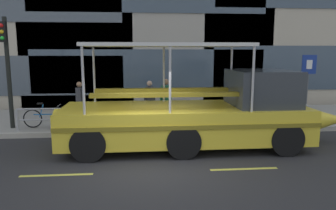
% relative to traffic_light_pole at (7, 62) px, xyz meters
% --- Properties ---
extents(ground_plane, '(120.00, 120.00, 0.00)m').
position_rel_traffic_light_pole_xyz_m(ground_plane, '(5.11, -3.88, -2.66)').
color(ground_plane, '#2B2B2D').
extents(sidewalk, '(32.00, 4.80, 0.18)m').
position_rel_traffic_light_pole_xyz_m(sidewalk, '(5.11, 1.72, -2.57)').
color(sidewalk, '#99968E').
rests_on(sidewalk, ground_plane).
extents(curb_edge, '(32.00, 0.18, 0.18)m').
position_rel_traffic_light_pole_xyz_m(curb_edge, '(5.11, -0.77, -2.57)').
color(curb_edge, '#B2ADA3').
rests_on(curb_edge, ground_plane).
extents(lane_centreline, '(25.80, 0.12, 0.01)m').
position_rel_traffic_light_pole_xyz_m(lane_centreline, '(5.11, -4.53, -2.66)').
color(lane_centreline, '#DBD64C').
rests_on(lane_centreline, ground_plane).
extents(curb_guardrail, '(11.04, 0.09, 0.83)m').
position_rel_traffic_light_pole_xyz_m(curb_guardrail, '(5.85, -0.43, -1.93)').
color(curb_guardrail, '#9EA0A8').
rests_on(curb_guardrail, sidewalk).
extents(traffic_light_pole, '(0.24, 0.46, 4.10)m').
position_rel_traffic_light_pole_xyz_m(traffic_light_pole, '(0.00, 0.00, 0.00)').
color(traffic_light_pole, black).
rests_on(traffic_light_pole, sidewalk).
extents(parking_sign, '(0.60, 0.12, 2.73)m').
position_rel_traffic_light_pole_xyz_m(parking_sign, '(11.63, 0.16, -0.63)').
color(parking_sign, '#4C4F54').
rests_on(parking_sign, sidewalk).
extents(leaned_bicycle, '(1.74, 0.46, 0.96)m').
position_rel_traffic_light_pole_xyz_m(leaned_bicycle, '(1.29, 0.00, -2.11)').
color(leaned_bicycle, black).
rests_on(leaned_bicycle, sidewalk).
extents(duck_tour_boat, '(9.55, 2.59, 3.29)m').
position_rel_traffic_light_pole_xyz_m(duck_tour_boat, '(6.79, -2.41, -1.61)').
color(duck_tour_boat, yellow).
rests_on(duck_tour_boat, ground_plane).
extents(pedestrian_near_bow, '(0.33, 0.37, 1.60)m').
position_rel_traffic_light_pole_xyz_m(pedestrian_near_bow, '(9.16, 0.61, -1.52)').
color(pedestrian_near_bow, '#47423D').
rests_on(pedestrian_near_bow, sidewalk).
extents(pedestrian_mid_left, '(0.50, 0.27, 1.78)m').
position_rel_traffic_light_pole_xyz_m(pedestrian_mid_left, '(5.88, 0.52, -1.41)').
color(pedestrian_mid_left, '#1E2338').
rests_on(pedestrian_mid_left, sidewalk).
extents(pedestrian_mid_right, '(0.48, 0.23, 1.65)m').
position_rel_traffic_light_pole_xyz_m(pedestrian_mid_right, '(5.24, 1.14, -1.49)').
color(pedestrian_mid_right, '#1E2338').
rests_on(pedestrian_mid_right, sidewalk).
extents(pedestrian_near_stern, '(0.37, 0.34, 1.64)m').
position_rel_traffic_light_pole_xyz_m(pedestrian_near_stern, '(2.37, 1.02, -1.49)').
color(pedestrian_near_stern, '#47423D').
rests_on(pedestrian_near_stern, sidewalk).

